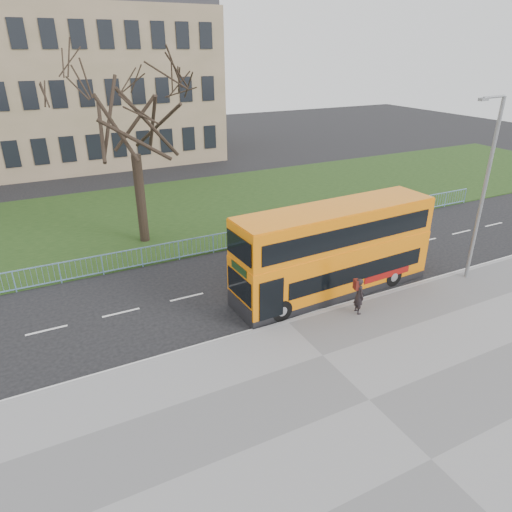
{
  "coord_description": "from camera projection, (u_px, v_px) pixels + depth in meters",
  "views": [
    {
      "loc": [
        -8.47,
        -15.31,
        10.48
      ],
      "look_at": [
        -0.17,
        1.0,
        2.12
      ],
      "focal_mm": 32.0,
      "sensor_mm": 36.0,
      "label": 1
    }
  ],
  "objects": [
    {
      "name": "ground",
      "position": [
        270.0,
        307.0,
        20.26
      ],
      "size": [
        120.0,
        120.0,
        0.0
      ],
      "primitive_type": "plane",
      "color": "black",
      "rests_on": "ground"
    },
    {
      "name": "pavement",
      "position": [
        369.0,
        401.0,
        14.77
      ],
      "size": [
        80.0,
        10.5,
        0.12
      ],
      "primitive_type": "cube",
      "color": "slate",
      "rests_on": "ground"
    },
    {
      "name": "kerb",
      "position": [
        287.0,
        323.0,
        18.98
      ],
      "size": [
        80.0,
        0.2,
        0.14
      ],
      "primitive_type": "cube",
      "color": "gray",
      "rests_on": "ground"
    },
    {
      "name": "grass_verge",
      "position": [
        172.0,
        212.0,
        31.84
      ],
      "size": [
        80.0,
        15.4,
        0.08
      ],
      "primitive_type": "cube",
      "color": "#193312",
      "rests_on": "ground"
    },
    {
      "name": "guard_railing",
      "position": [
        213.0,
        244.0,
        25.38
      ],
      "size": [
        40.0,
        0.12,
        1.1
      ],
      "primitive_type": null,
      "color": "#7DACDF",
      "rests_on": "ground"
    },
    {
      "name": "bare_tree",
      "position": [
        134.0,
        137.0,
        24.58
      ],
      "size": [
        8.47,
        8.47,
        12.1
      ],
      "primitive_type": null,
      "color": "black",
      "rests_on": "grass_verge"
    },
    {
      "name": "civic_building",
      "position": [
        51.0,
        88.0,
        43.66
      ],
      "size": [
        30.0,
        15.0,
        14.0
      ],
      "primitive_type": "cube",
      "color": "#827052",
      "rests_on": "ground"
    },
    {
      "name": "yellow_bus",
      "position": [
        335.0,
        248.0,
        20.75
      ],
      "size": [
        9.87,
        2.74,
        4.1
      ],
      "rotation": [
        0.0,
        0.0,
        0.04
      ],
      "color": "orange",
      "rests_on": "ground"
    },
    {
      "name": "pedestrian",
      "position": [
        359.0,
        296.0,
        19.28
      ],
      "size": [
        0.5,
        0.66,
        1.62
      ],
      "primitive_type": "imported",
      "rotation": [
        0.0,
        0.0,
        1.37
      ],
      "color": "black",
      "rests_on": "pavement"
    },
    {
      "name": "street_lamp",
      "position": [
        484.0,
        185.0,
        20.68
      ],
      "size": [
        1.82,
        0.38,
        8.58
      ],
      "rotation": [
        0.0,
        0.0,
        0.11
      ],
      "color": "gray",
      "rests_on": "pavement"
    }
  ]
}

